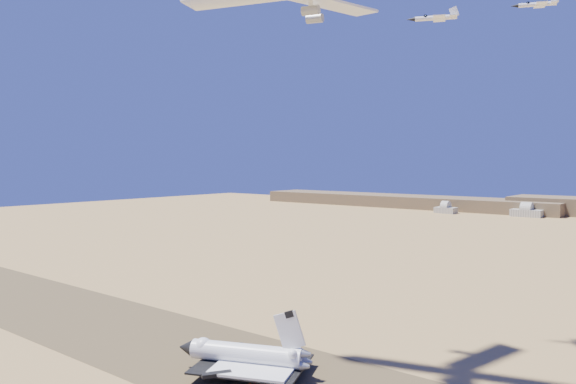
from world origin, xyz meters
The scene contains 6 objects.
ground centered at (0.00, 0.00, 0.00)m, with size 1200.00×1200.00×0.00m, color #A38248.
runway centered at (0.00, 0.00, 0.03)m, with size 600.00×50.00×0.06m, color brown.
hangars centered at (-64.00, 478.43, 4.83)m, with size 200.50×29.50×30.00m.
shuttle centered at (8.47, -2.57, 4.93)m, with size 37.73×31.65×18.36m.
chase_jet_c centered at (33.35, 57.12, 101.09)m, with size 15.25×9.17×3.95m.
chase_jet_d centered at (58.33, 75.15, 104.74)m, with size 13.29×7.91×3.43m.
Camera 1 is at (109.44, -108.73, 56.65)m, focal length 35.00 mm.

